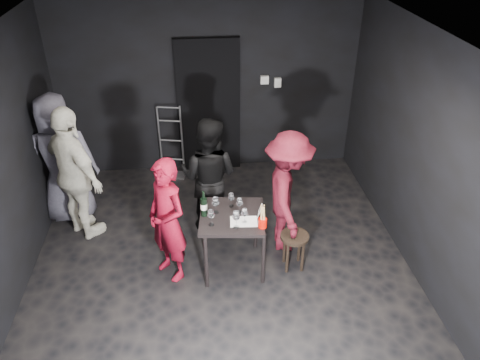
{
  "coord_description": "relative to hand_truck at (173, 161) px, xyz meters",
  "views": [
    {
      "loc": [
        -0.23,
        -4.2,
        3.87
      ],
      "look_at": [
        0.25,
        0.25,
        1.08
      ],
      "focal_mm": 35.0,
      "sensor_mm": 36.0,
      "label": 1
    }
  ],
  "objects": [
    {
      "name": "floor",
      "position": [
        0.61,
        -2.31,
        -0.21
      ],
      "size": [
        4.5,
        5.0,
        0.02
      ],
      "primitive_type": "cube",
      "color": "black",
      "rests_on": "ground"
    },
    {
      "name": "man_maroon",
      "position": [
        1.44,
        -1.94,
        0.61
      ],
      "size": [
        0.59,
        1.1,
        1.64
      ],
      "primitive_type": "imported",
      "rotation": [
        0.0,
        0.0,
        1.47
      ],
      "color": "#58101D",
      "rests_on": "floor"
    },
    {
      "name": "woman_black",
      "position": [
        0.52,
        -1.47,
        0.63
      ],
      "size": [
        0.92,
        0.72,
        1.68
      ],
      "primitive_type": "imported",
      "rotation": [
        0.0,
        0.0,
        2.76
      ],
      "color": "black",
      "rests_on": "floor"
    },
    {
      "name": "wall_back",
      "position": [
        0.61,
        0.19,
        1.14
      ],
      "size": [
        4.5,
        0.04,
        2.7
      ],
      "primitive_type": "cube",
      "color": "black",
      "rests_on": "ground"
    },
    {
      "name": "wine_glass_a",
      "position": [
        0.5,
        -2.42,
        0.64
      ],
      "size": [
        0.1,
        0.1,
        0.21
      ],
      "primitive_type": null,
      "rotation": [
        0.0,
        0.0,
        -0.32
      ],
      "color": "white",
      "rests_on": "tasting_table"
    },
    {
      "name": "wine_bottle",
      "position": [
        0.43,
        -2.23,
        0.66
      ],
      "size": [
        0.08,
        0.08,
        0.31
      ],
      "rotation": [
        0.0,
        0.0,
        -0.27
      ],
      "color": "black",
      "rests_on": "tasting_table"
    },
    {
      "name": "tasting_table",
      "position": [
        0.74,
        -2.27,
        0.44
      ],
      "size": [
        0.72,
        0.72,
        0.75
      ],
      "rotation": [
        0.0,
        0.0,
        -0.11
      ],
      "color": "black",
      "rests_on": "floor"
    },
    {
      "name": "stool",
      "position": [
        1.46,
        -2.35,
        0.16
      ],
      "size": [
        0.33,
        0.33,
        0.47
      ],
      "rotation": [
        0.0,
        0.0,
        -0.18
      ],
      "color": "black",
      "rests_on": "floor"
    },
    {
      "name": "reserved_card",
      "position": [
        1.05,
        -2.29,
        0.6
      ],
      "size": [
        0.12,
        0.16,
        0.11
      ],
      "primitive_type": null,
      "rotation": [
        0.0,
        0.0,
        -0.23
      ],
      "color": "white",
      "rests_on": "tasting_table"
    },
    {
      "name": "ceiling",
      "position": [
        0.61,
        -2.31,
        2.49
      ],
      "size": [
        4.5,
        5.0,
        0.02
      ],
      "primitive_type": "cube",
      "color": "silver",
      "rests_on": "ground"
    },
    {
      "name": "wallbox_lower",
      "position": [
        1.66,
        0.14,
        1.19
      ],
      "size": [
        0.1,
        0.06,
        0.14
      ],
      "primitive_type": "cube",
      "color": "#B7B7B2",
      "rests_on": "wall_back"
    },
    {
      "name": "wallbox_upper",
      "position": [
        1.46,
        0.14,
        1.24
      ],
      "size": [
        0.12,
        0.06,
        0.12
      ],
      "primitive_type": "cube",
      "color": "#B7B7B2",
      "rests_on": "wall_back"
    },
    {
      "name": "wine_glass_e",
      "position": [
        0.87,
        -2.41,
        0.63
      ],
      "size": [
        0.08,
        0.08,
        0.19
      ],
      "primitive_type": null,
      "rotation": [
        0.0,
        0.0,
        -0.1
      ],
      "color": "white",
      "rests_on": "tasting_table"
    },
    {
      "name": "wine_glass_f",
      "position": [
        0.83,
        -2.22,
        0.64
      ],
      "size": [
        0.1,
        0.1,
        0.2
      ],
      "primitive_type": null,
      "rotation": [
        0.0,
        0.0,
        0.41
      ],
      "color": "white",
      "rests_on": "tasting_table"
    },
    {
      "name": "wine_glass_c",
      "position": [
        0.75,
        -2.09,
        0.63
      ],
      "size": [
        0.08,
        0.08,
        0.19
      ],
      "primitive_type": null,
      "rotation": [
        0.0,
        0.0,
        0.16
      ],
      "color": "white",
      "rests_on": "tasting_table"
    },
    {
      "name": "hand_truck",
      "position": [
        0.0,
        0.0,
        0.0
      ],
      "size": [
        0.38,
        0.33,
        1.13
      ],
      "rotation": [
        0.0,
        0.0,
        -0.21
      ],
      "color": "#B2B2B7",
      "rests_on": "floor"
    },
    {
      "name": "breadstick_cup",
      "position": [
        1.05,
        -2.51,
        0.67
      ],
      "size": [
        0.09,
        0.09,
        0.3
      ],
      "rotation": [
        0.0,
        0.0,
        -0.28
      ],
      "color": "#C60D03",
      "rests_on": "tasting_table"
    },
    {
      "name": "bystander_cream",
      "position": [
        -1.12,
        -1.42,
        0.85
      ],
      "size": [
        1.28,
        1.3,
        2.11
      ],
      "primitive_type": "imported",
      "rotation": [
        0.0,
        0.0,
        2.33
      ],
      "color": "white",
      "rests_on": "floor"
    },
    {
      "name": "wine_glass_b",
      "position": [
        0.56,
        -2.2,
        0.65
      ],
      "size": [
        0.09,
        0.09,
        0.22
      ],
      "primitive_type": null,
      "rotation": [
        0.0,
        0.0,
        0.09
      ],
      "color": "white",
      "rests_on": "tasting_table"
    },
    {
      "name": "wine_glass_d",
      "position": [
        0.77,
        -2.49,
        0.65
      ],
      "size": [
        0.11,
        0.11,
        0.22
      ],
      "primitive_type": null,
      "rotation": [
        0.0,
        0.0,
        -0.36
      ],
      "color": "white",
      "rests_on": "tasting_table"
    },
    {
      "name": "wall_right",
      "position": [
        2.86,
        -2.31,
        1.14
      ],
      "size": [
        0.04,
        5.0,
        2.7
      ],
      "primitive_type": "cube",
      "color": "black",
      "rests_on": "ground"
    },
    {
      "name": "doorway",
      "position": [
        0.61,
        0.13,
        0.84
      ],
      "size": [
        0.95,
        0.1,
        2.1
      ],
      "primitive_type": "cube",
      "color": "black",
      "rests_on": "ground"
    },
    {
      "name": "bystander_grey",
      "position": [
        -1.37,
        -1.0,
        0.84
      ],
      "size": [
        1.08,
        0.67,
        2.1
      ],
      "primitive_type": "imported",
      "rotation": [
        0.0,
        0.0,
        3.25
      ],
      "color": "#5B586A",
      "rests_on": "floor"
    },
    {
      "name": "tasting_mat",
      "position": [
        0.86,
        -2.4,
        0.54
      ],
      "size": [
        0.31,
        0.22,
        0.0
      ],
      "primitive_type": "cube",
      "rotation": [
        0.0,
        0.0,
        -0.08
      ],
      "color": "white",
      "rests_on": "tasting_table"
    },
    {
      "name": "server_red",
      "position": [
        0.02,
        -2.31,
        0.55
      ],
      "size": [
        0.64,
        0.66,
        1.52
      ],
      "primitive_type": "imported",
      "rotation": [
        0.0,
        0.0,
        -0.88
      ],
      "color": "maroon",
      "rests_on": "floor"
    }
  ]
}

